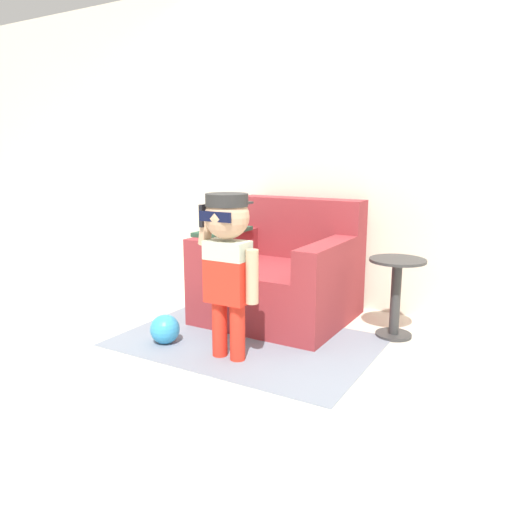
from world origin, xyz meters
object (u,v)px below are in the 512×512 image
at_px(side_table, 396,290).
at_px(person_child, 228,251).
at_px(armchair, 281,276).
at_px(toy_ball, 165,329).

bearing_deg(side_table, person_child, -131.16).
distance_m(armchair, person_child, 0.92).
distance_m(person_child, toy_ball, 0.74).
xyz_separation_m(side_table, toy_ball, (-1.24, -0.87, -0.22)).
height_order(person_child, side_table, person_child).
bearing_deg(armchair, toy_ball, -114.59).
xyz_separation_m(armchair, toy_ball, (-0.39, -0.86, -0.22)).
bearing_deg(person_child, armchair, 96.12).
bearing_deg(toy_ball, person_child, 1.06).
bearing_deg(toy_ball, side_table, 35.10).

